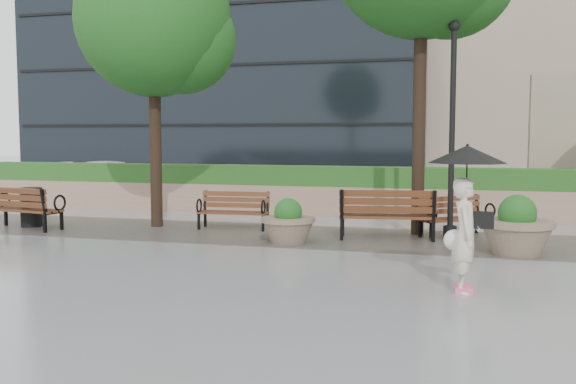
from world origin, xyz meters
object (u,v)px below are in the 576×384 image
(car_left, at_px, (116,178))
(pedestrian, at_px, (466,203))
(bench_2, at_px, (387,225))
(planter_right, at_px, (517,232))
(car_right, at_px, (231,183))
(bench_0, at_px, (24,217))
(trash_bin, at_px, (31,208))
(bench_1, at_px, (233,218))
(bench_3, at_px, (456,225))
(lamppost, at_px, (452,144))
(planter_left, at_px, (288,226))

(car_left, bearing_deg, pedestrian, -145.31)
(bench_2, relative_size, planter_right, 1.56)
(car_right, bearing_deg, pedestrian, -130.46)
(bench_0, height_order, trash_bin, bench_0)
(planter_right, bearing_deg, trash_bin, 175.95)
(bench_1, distance_m, bench_3, 5.06)
(planter_right, bearing_deg, bench_2, 155.02)
(bench_1, xyz_separation_m, lamppost, (4.94, -0.22, 1.77))
(bench_0, xyz_separation_m, planter_right, (10.91, -0.36, 0.14))
(bench_0, height_order, planter_left, bench_0)
(trash_bin, height_order, car_left, car_left)
(car_right, bearing_deg, bench_2, -123.50)
(bench_3, relative_size, car_left, 0.38)
(pedestrian, bearing_deg, lamppost, 2.77)
(bench_1, xyz_separation_m, pedestrian, (5.26, -4.80, 0.99))
(lamppost, bearing_deg, car_right, 138.36)
(bench_1, bearing_deg, bench_3, -0.88)
(car_right, height_order, pedestrian, pedestrian)
(lamppost, bearing_deg, trash_bin, -176.00)
(planter_left, distance_m, lamppost, 3.82)
(bench_1, distance_m, bench_2, 3.69)
(bench_3, relative_size, lamppost, 0.36)
(car_left, bearing_deg, bench_0, -175.38)
(trash_bin, xyz_separation_m, car_right, (2.38, 7.29, 0.15))
(bench_0, distance_m, trash_bin, 0.47)
(pedestrian, bearing_deg, planter_left, 45.84)
(planter_left, relative_size, trash_bin, 1.23)
(car_right, bearing_deg, bench_0, 178.58)
(bench_2, xyz_separation_m, planter_right, (2.52, -1.17, 0.12))
(bench_1, distance_m, lamppost, 5.26)
(lamppost, bearing_deg, bench_2, -167.16)
(planter_left, distance_m, pedestrian, 4.86)
(bench_0, height_order, bench_1, bench_0)
(bench_0, bearing_deg, planter_left, -173.60)
(bench_3, distance_m, planter_right, 2.24)
(bench_1, relative_size, planter_right, 1.25)
(trash_bin, bearing_deg, bench_0, -73.34)
(bench_1, xyz_separation_m, car_left, (-7.21, 6.95, 0.38))
(bench_1, xyz_separation_m, bench_3, (5.05, 0.25, -0.00))
(bench_3, distance_m, car_right, 9.73)
(bench_0, bearing_deg, bench_1, -156.10)
(planter_right, relative_size, pedestrian, 0.65)
(planter_left, relative_size, lamppost, 0.24)
(planter_right, distance_m, trash_bin, 11.06)
(car_left, bearing_deg, planter_right, -134.85)
(planter_right, relative_size, trash_bin, 1.49)
(bench_0, distance_m, pedestrian, 10.62)
(car_right, bearing_deg, bench_1, -143.90)
(bench_2, bearing_deg, lamppost, -175.52)
(bench_3, xyz_separation_m, trash_bin, (-9.92, -1.15, 0.19))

